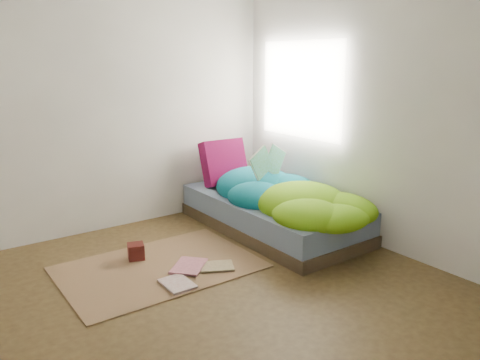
{
  "coord_description": "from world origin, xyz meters",
  "views": [
    {
      "loc": [
        -1.73,
        -2.8,
        1.71
      ],
      "look_at": [
        0.84,
        0.75,
        0.58
      ],
      "focal_mm": 35.0,
      "sensor_mm": 36.0,
      "label": 1
    }
  ],
  "objects_px": {
    "pillow_magenta": "(224,162)",
    "open_book": "(269,152)",
    "floor_book_b": "(175,265)",
    "wooden_box": "(136,251)",
    "floor_book_a": "(165,288)",
    "bed": "(272,214)"
  },
  "relations": [
    {
      "from": "pillow_magenta",
      "to": "open_book",
      "type": "xyz_separation_m",
      "value": [
        0.08,
        -0.69,
        0.22
      ]
    },
    {
      "from": "pillow_magenta",
      "to": "floor_book_b",
      "type": "height_order",
      "value": "pillow_magenta"
    },
    {
      "from": "wooden_box",
      "to": "floor_book_a",
      "type": "relative_size",
      "value": 0.48
    },
    {
      "from": "wooden_box",
      "to": "floor_book_b",
      "type": "bearing_deg",
      "value": -61.62
    },
    {
      "from": "open_book",
      "to": "wooden_box",
      "type": "bearing_deg",
      "value": 168.69
    },
    {
      "from": "pillow_magenta",
      "to": "open_book",
      "type": "distance_m",
      "value": 0.73
    },
    {
      "from": "open_book",
      "to": "bed",
      "type": "bearing_deg",
      "value": -76.22
    },
    {
      "from": "wooden_box",
      "to": "open_book",
      "type": "bearing_deg",
      "value": -2.19
    },
    {
      "from": "wooden_box",
      "to": "floor_book_b",
      "type": "distance_m",
      "value": 0.41
    },
    {
      "from": "pillow_magenta",
      "to": "floor_book_a",
      "type": "relative_size",
      "value": 1.76
    },
    {
      "from": "bed",
      "to": "open_book",
      "type": "bearing_deg",
      "value": 112.9
    },
    {
      "from": "pillow_magenta",
      "to": "floor_book_a",
      "type": "xyz_separation_m",
      "value": [
        -1.42,
        -1.29,
        -0.57
      ]
    },
    {
      "from": "pillow_magenta",
      "to": "bed",
      "type": "bearing_deg",
      "value": -79.9
    },
    {
      "from": "open_book",
      "to": "floor_book_a",
      "type": "bearing_deg",
      "value": -167.21
    },
    {
      "from": "open_book",
      "to": "floor_book_b",
      "type": "height_order",
      "value": "open_book"
    },
    {
      "from": "open_book",
      "to": "wooden_box",
      "type": "relative_size",
      "value": 3.16
    },
    {
      "from": "wooden_box",
      "to": "floor_book_b",
      "type": "xyz_separation_m",
      "value": [
        0.19,
        -0.36,
        -0.05
      ]
    },
    {
      "from": "pillow_magenta",
      "to": "open_book",
      "type": "relative_size",
      "value": 1.17
    },
    {
      "from": "pillow_magenta",
      "to": "floor_book_b",
      "type": "distance_m",
      "value": 1.63
    },
    {
      "from": "pillow_magenta",
      "to": "wooden_box",
      "type": "xyz_separation_m",
      "value": [
        -1.36,
        -0.64,
        -0.51
      ]
    },
    {
      "from": "open_book",
      "to": "floor_book_a",
      "type": "xyz_separation_m",
      "value": [
        -1.49,
        -0.6,
        -0.79
      ]
    },
    {
      "from": "pillow_magenta",
      "to": "floor_book_a",
      "type": "height_order",
      "value": "pillow_magenta"
    }
  ]
}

